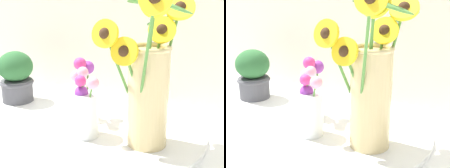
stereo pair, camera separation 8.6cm
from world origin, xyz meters
TOP-DOWN VIEW (x-y plane):
  - ground_plane at (0.00, 0.00)m, footprint 6.00×6.00m
  - serving_tray at (0.01, 0.04)m, footprint 0.53×0.53m
  - mason_jar_sunflowers at (0.13, 0.00)m, footprint 0.24×0.24m
  - vase_small_center at (-0.04, -0.02)m, footprint 0.09×0.07m
  - vase_bulb_right at (-0.11, 0.08)m, footprint 0.08×0.09m
  - potted_plant at (-0.43, 0.15)m, footprint 0.13×0.13m

SIDE VIEW (x-z plane):
  - ground_plane at x=0.00m, z-range 0.00..0.00m
  - serving_tray at x=0.01m, z-range 0.00..0.02m
  - vase_small_center at x=-0.04m, z-range 0.00..0.18m
  - vase_bulb_right at x=-0.11m, z-range -0.01..0.19m
  - potted_plant at x=-0.43m, z-range 0.00..0.19m
  - mason_jar_sunflowers at x=0.13m, z-range -0.03..0.40m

